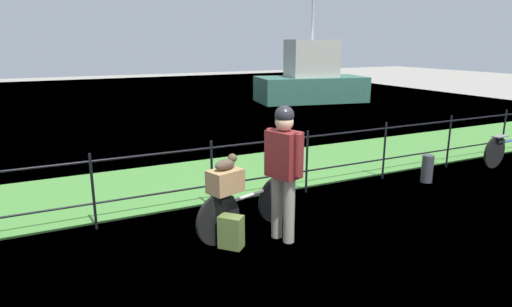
% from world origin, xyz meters
% --- Properties ---
extents(ground_plane, '(60.00, 60.00, 0.00)m').
position_xyz_m(ground_plane, '(0.00, 0.00, 0.00)').
color(ground_plane, gray).
extents(grass_strip, '(27.00, 2.40, 0.03)m').
position_xyz_m(grass_strip, '(0.00, 3.27, 0.01)').
color(grass_strip, '#478438').
rests_on(grass_strip, ground).
extents(harbor_water, '(30.00, 30.00, 0.00)m').
position_xyz_m(harbor_water, '(0.00, 12.25, 0.00)').
color(harbor_water, slate).
rests_on(harbor_water, ground).
extents(iron_fence, '(18.04, 0.04, 1.03)m').
position_xyz_m(iron_fence, '(0.00, 1.90, 0.60)').
color(iron_fence, black).
rests_on(iron_fence, ground).
extents(bicycle_main, '(1.60, 0.55, 0.64)m').
position_xyz_m(bicycle_main, '(-0.71, 0.92, 0.34)').
color(bicycle_main, black).
rests_on(bicycle_main, ground).
extents(wooden_crate, '(0.46, 0.38, 0.28)m').
position_xyz_m(wooden_crate, '(-1.06, 0.81, 0.78)').
color(wooden_crate, '#A87F51').
rests_on(wooden_crate, bicycle_main).
extents(terrier_dog, '(0.32, 0.22, 0.18)m').
position_xyz_m(terrier_dog, '(-1.04, 0.81, 1.00)').
color(terrier_dog, '#4C3D2D').
rests_on(terrier_dog, wooden_crate).
extents(cyclist_person, '(0.37, 0.52, 1.68)m').
position_xyz_m(cyclist_person, '(-0.41, 0.54, 1.00)').
color(cyclist_person, gray).
rests_on(cyclist_person, ground).
extents(backpack_on_paving, '(0.32, 0.33, 0.40)m').
position_xyz_m(backpack_on_paving, '(-1.07, 0.62, 0.20)').
color(backpack_on_paving, olive).
rests_on(backpack_on_paving, ground).
extents(mooring_bollard, '(0.20, 0.20, 0.48)m').
position_xyz_m(mooring_bollard, '(3.00, 1.40, 0.24)').
color(mooring_bollard, '#38383D').
rests_on(mooring_bollard, ground).
extents(bicycle_parked, '(1.66, 0.21, 0.63)m').
position_xyz_m(bicycle_parked, '(5.36, 1.50, 0.33)').
color(bicycle_parked, black).
rests_on(bicycle_parked, ground).
extents(moored_boat_near, '(4.67, 2.87, 4.08)m').
position_xyz_m(moored_boat_near, '(7.12, 11.32, 0.89)').
color(moored_boat_near, '#336656').
rests_on(moored_boat_near, ground).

